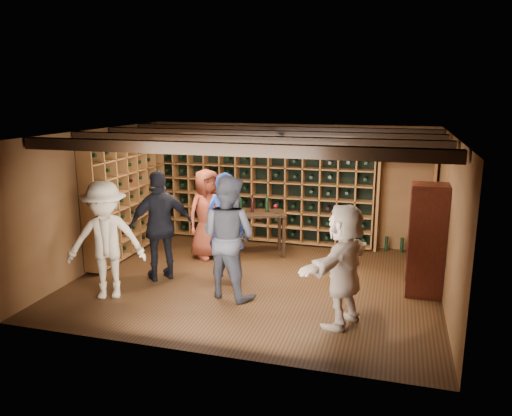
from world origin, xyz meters
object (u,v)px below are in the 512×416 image
(man_blue_shirt, at_px, (226,227))
(tasting_table, at_px, (255,218))
(display_cabinet, at_px, (426,242))
(guest_woman_black, at_px, (161,226))
(man_grey_suit, at_px, (228,237))
(guest_khaki, at_px, (106,240))
(guest_beige, at_px, (344,265))
(guest_red_floral, at_px, (207,214))

(man_blue_shirt, relative_size, tasting_table, 1.46)
(display_cabinet, relative_size, guest_woman_black, 0.93)
(man_grey_suit, xyz_separation_m, guest_woman_black, (-1.34, 0.39, -0.02))
(guest_khaki, bearing_deg, man_blue_shirt, 15.58)
(guest_beige, bearing_deg, guest_khaki, -66.52)
(display_cabinet, relative_size, guest_beige, 1.02)
(guest_red_floral, height_order, guest_woman_black, guest_woman_black)
(tasting_table, bearing_deg, guest_woman_black, -149.37)
(guest_beige, bearing_deg, man_grey_suit, -83.17)
(guest_red_floral, xyz_separation_m, guest_beige, (2.83, -2.20, -0.01))
(man_grey_suit, relative_size, guest_beige, 1.13)
(man_blue_shirt, relative_size, guest_woman_black, 0.99)
(guest_red_floral, bearing_deg, man_grey_suit, -114.22)
(display_cabinet, distance_m, man_blue_shirt, 3.22)
(guest_red_floral, xyz_separation_m, guest_woman_black, (-0.33, -1.29, 0.07))
(guest_red_floral, distance_m, guest_beige, 3.58)
(guest_khaki, xyz_separation_m, tasting_table, (1.64, 2.59, -0.16))
(display_cabinet, distance_m, tasting_table, 3.31)
(guest_red_floral, relative_size, guest_beige, 1.01)
(display_cabinet, bearing_deg, guest_woman_black, -173.32)
(display_cabinet, distance_m, guest_khaki, 4.96)
(man_blue_shirt, distance_m, tasting_table, 1.40)
(guest_woman_black, bearing_deg, guest_beige, 122.43)
(man_grey_suit, bearing_deg, guest_red_floral, -42.37)
(man_grey_suit, xyz_separation_m, guest_beige, (1.83, -0.53, -0.11))
(tasting_table, bearing_deg, man_blue_shirt, -118.32)
(guest_red_floral, distance_m, tasting_table, 0.92)
(display_cabinet, bearing_deg, tasting_table, 159.80)
(man_grey_suit, height_order, guest_beige, man_grey_suit)
(man_blue_shirt, height_order, tasting_table, man_blue_shirt)
(man_grey_suit, relative_size, guest_woman_black, 1.03)
(guest_woman_black, bearing_deg, display_cabinet, 145.21)
(guest_beige, height_order, tasting_table, guest_beige)
(guest_red_floral, distance_m, guest_woman_black, 1.33)
(display_cabinet, bearing_deg, guest_red_floral, 168.72)
(man_grey_suit, bearing_deg, man_blue_shirt, -50.69)
(guest_khaki, distance_m, guest_beige, 3.62)
(guest_woman_black, height_order, guest_beige, guest_woman_black)
(man_blue_shirt, bearing_deg, man_grey_suit, 121.48)
(display_cabinet, height_order, man_grey_suit, man_grey_suit)
(guest_red_floral, bearing_deg, guest_woman_black, -159.59)
(man_grey_suit, height_order, guest_khaki, man_grey_suit)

